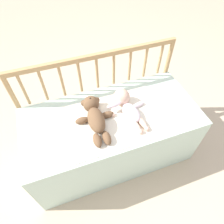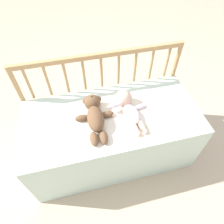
# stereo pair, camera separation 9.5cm
# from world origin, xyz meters

# --- Properties ---
(ground_plane) EXTENTS (12.00, 12.00, 0.00)m
(ground_plane) POSITION_xyz_m (0.00, 0.00, 0.00)
(ground_plane) COLOR #C6B293
(crib_mattress) EXTENTS (1.35, 0.63, 0.55)m
(crib_mattress) POSITION_xyz_m (0.00, 0.00, 0.27)
(crib_mattress) COLOR silver
(crib_mattress) RESTS_ON ground_plane
(crib_rail) EXTENTS (1.35, 0.04, 0.87)m
(crib_rail) POSITION_xyz_m (-0.00, 0.34, 0.63)
(crib_rail) COLOR tan
(crib_rail) RESTS_ON ground_plane
(blanket) EXTENTS (0.77, 0.51, 0.01)m
(blanket) POSITION_xyz_m (0.00, -0.04, 0.55)
(blanket) COLOR silver
(blanket) RESTS_ON crib_mattress
(teddy_bear) EXTENTS (0.29, 0.42, 0.12)m
(teddy_bear) POSITION_xyz_m (-0.13, -0.00, 0.60)
(teddy_bear) COLOR brown
(teddy_bear) RESTS_ON crib_mattress
(baby) EXTENTS (0.31, 0.40, 0.13)m
(baby) POSITION_xyz_m (0.13, 0.02, 0.60)
(baby) COLOR white
(baby) RESTS_ON crib_mattress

